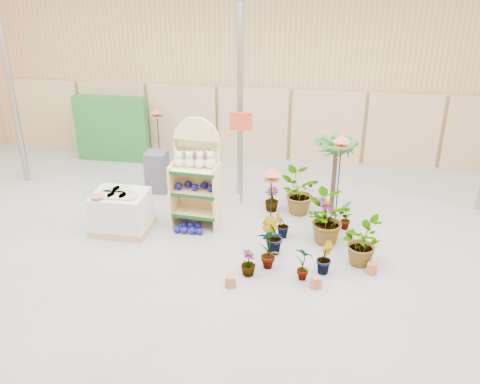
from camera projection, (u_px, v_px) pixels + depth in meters
The scene contains 25 objects.
room at pixel (219, 144), 9.67m from camera, with size 15.20×12.10×4.70m.
display_shelf at pixel (197, 177), 11.20m from camera, with size 1.02×0.69×2.33m.
teddy_bears at pixel (196, 161), 10.92m from camera, with size 0.86×0.23×0.37m.
gazing_balls_shelf at pixel (195, 186), 11.13m from camera, with size 0.86×0.29×0.16m.
gazing_balls_floor at pixel (189, 228), 11.23m from camera, with size 0.63×0.39×0.15m.
pallet_stack at pixel (121, 211), 11.17m from camera, with size 1.21×1.02×0.88m.
charcoal_planters at pixel (157, 172), 12.90m from camera, with size 0.50×0.50×1.00m.
trellis_stock at pixel (112, 129), 14.58m from camera, with size 2.00×0.30×1.80m, color #216826.
offer_sign at pixel (241, 140), 11.78m from camera, with size 0.50×0.08×2.20m.
bird_table_front at pixel (272, 174), 10.10m from camera, with size 0.34×0.34×1.68m.
bird_table_right at pixel (342, 142), 10.59m from camera, with size 0.34×0.34×2.08m.
bird_table_back at pixel (157, 112), 13.76m from camera, with size 0.34×0.34×1.68m.
palm at pixel (336, 146), 11.40m from camera, with size 0.70×0.70×1.84m.
potted_plant_0 at pixel (269, 248), 9.84m from camera, with size 0.45×0.30×0.85m, color #256426.
potted_plant_1 at pixel (272, 236), 10.34m from camera, with size 0.41×0.33×0.74m, color #256426.
potted_plant_2 at pixel (325, 219), 10.66m from camera, with size 0.92×0.80×1.02m, color #256426.
potted_plant_3 at pixel (325, 219), 10.80m from camera, with size 0.51×0.51×0.91m, color #256426.
potted_plant_4 at pixel (346, 214), 11.23m from camera, with size 0.36×0.24×0.67m, color #256426.
potted_plant_5 at pixel (282, 225), 10.91m from camera, with size 0.31×0.25×0.56m, color #256426.
potted_plant_6 at pixel (297, 193), 11.83m from camera, with size 0.89×0.77×0.98m, color #256426.
potted_plant_7 at pixel (248, 263), 9.69m from camera, with size 0.28×0.28×0.50m, color #256426.
potted_plant_8 at pixel (304, 263), 9.52m from camera, with size 0.36×0.25×0.69m, color #256426.
potted_plant_9 at pixel (324, 257), 9.75m from camera, with size 0.34×0.28×0.62m, color #256426.
potted_plant_10 at pixel (360, 242), 9.99m from camera, with size 0.81×0.70×0.90m, color #256426.
potted_plant_11 at pixel (272, 199), 12.02m from camera, with size 0.32×0.32×0.57m, color #256426.
Camera 1 is at (1.74, -8.05, 5.54)m, focal length 40.00 mm.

